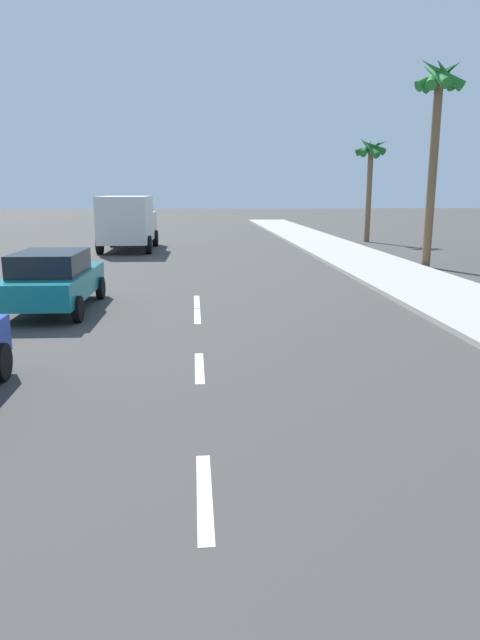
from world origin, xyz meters
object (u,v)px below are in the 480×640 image
(delivery_truck, at_px, (128,221))
(palm_tree_distant, at_px, (370,159))
(parked_car_teal, at_px, (53,279))
(palm_tree_far, at_px, (437,103))

(delivery_truck, distance_m, palm_tree_distant, 14.87)
(delivery_truck, height_order, palm_tree_distant, palm_tree_distant)
(parked_car_teal, xyz_separation_m, palm_tree_distant, (14.29, 19.15, 4.04))
(parked_car_teal, distance_m, palm_tree_distant, 24.23)
(delivery_truck, xyz_separation_m, palm_tree_distant, (13.97, 3.79, 3.38))
(palm_tree_far, xyz_separation_m, palm_tree_distant, (1.05, 11.64, -1.50))
(palm_tree_far, distance_m, palm_tree_distant, 11.78)
(palm_tree_far, bearing_deg, parked_car_teal, -150.44)
(parked_car_teal, bearing_deg, palm_tree_distant, 54.72)
(delivery_truck, distance_m, palm_tree_far, 15.89)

